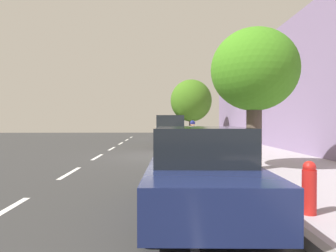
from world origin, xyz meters
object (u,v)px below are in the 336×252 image
at_px(parked_suv_tan_second, 171,130).
at_px(cyclist_with_backpack, 193,134).
at_px(street_tree_near_cyclist, 254,71).
at_px(parked_suv_white_mid, 167,128).
at_px(fire_hydrant, 309,187).
at_px(street_tree_mid_block, 191,101).
at_px(bicycle_at_curb, 188,146).
at_px(parked_sedan_dark_blue_nearest, 200,170).

xyz_separation_m(parked_suv_tan_second, cyclist_with_backpack, (0.91, -4.74, -0.01)).
distance_m(cyclist_with_backpack, street_tree_near_cyclist, 6.24).
height_order(parked_suv_white_mid, cyclist_with_backpack, parked_suv_white_mid).
xyz_separation_m(cyclist_with_backpack, fire_hydrant, (0.67, -10.24, -0.42)).
distance_m(street_tree_near_cyclist, street_tree_mid_block, 18.18).
bearing_deg(parked_suv_white_mid, cyclist_with_backpack, -85.83).
xyz_separation_m(bicycle_at_curb, fire_hydrant, (0.89, -10.68, 0.21)).
bearing_deg(cyclist_with_backpack, parked_sedan_dark_blue_nearest, -95.69).
relative_size(street_tree_near_cyclist, fire_hydrant, 5.10).
height_order(bicycle_at_curb, street_tree_near_cyclist, street_tree_near_cyclist).
distance_m(parked_sedan_dark_blue_nearest, bicycle_at_curb, 10.01).
relative_size(parked_suv_white_mid, street_tree_mid_block, 0.91).
bearing_deg(parked_suv_white_mid, street_tree_mid_block, -18.14).
relative_size(cyclist_with_backpack, street_tree_near_cyclist, 0.39).
bearing_deg(fire_hydrant, parked_suv_tan_second, 96.02).
bearing_deg(parked_sedan_dark_blue_nearest, parked_suv_white_mid, 90.02).
distance_m(parked_suv_tan_second, street_tree_near_cyclist, 10.91).
height_order(parked_sedan_dark_blue_nearest, fire_hydrant, parked_sedan_dark_blue_nearest).
distance_m(parked_suv_white_mid, fire_hydrant, 23.44).
distance_m(bicycle_at_curb, fire_hydrant, 10.72).
bearing_deg(parked_sedan_dark_blue_nearest, street_tree_near_cyclist, 60.28).
bearing_deg(parked_suv_tan_second, parked_sedan_dark_blue_nearest, -90.16).
xyz_separation_m(parked_suv_tan_second, parked_suv_white_mid, (-0.05, 8.40, 0.00)).
distance_m(bicycle_at_curb, street_tree_mid_block, 12.47).
distance_m(parked_sedan_dark_blue_nearest, cyclist_with_backpack, 9.58).
bearing_deg(street_tree_near_cyclist, cyclist_with_backpack, 101.95).
relative_size(street_tree_mid_block, fire_hydrant, 6.21).
bearing_deg(parked_suv_white_mid, parked_sedan_dark_blue_nearest, -89.98).
xyz_separation_m(parked_sedan_dark_blue_nearest, street_tree_mid_block, (2.16, 21.97, 2.72)).
height_order(cyclist_with_backpack, street_tree_mid_block, street_tree_mid_block).
bearing_deg(cyclist_with_backpack, street_tree_mid_block, 84.42).
bearing_deg(bicycle_at_curb, parked_sedan_dark_blue_nearest, -94.16).
height_order(parked_suv_white_mid, street_tree_mid_block, street_tree_mid_block).
bearing_deg(cyclist_with_backpack, bicycle_at_curb, 117.02).
bearing_deg(street_tree_mid_block, parked_suv_tan_second, -105.44).
relative_size(bicycle_at_curb, street_tree_mid_block, 0.34).
height_order(parked_sedan_dark_blue_nearest, street_tree_mid_block, street_tree_mid_block).
xyz_separation_m(cyclist_with_backpack, street_tree_near_cyclist, (1.21, -5.74, 2.13)).
xyz_separation_m(parked_suv_white_mid, bicycle_at_curb, (0.73, -12.70, -0.64)).
bearing_deg(street_tree_mid_block, parked_sedan_dark_blue_nearest, -95.63).
bearing_deg(street_tree_mid_block, cyclist_with_backpack, -95.58).
distance_m(parked_suv_tan_second, cyclist_with_backpack, 4.83).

